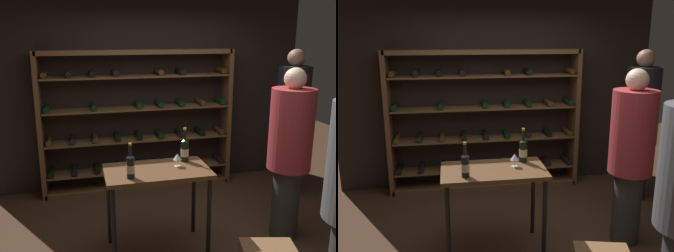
{
  "view_description": "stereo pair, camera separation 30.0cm",
  "coord_description": "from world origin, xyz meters",
  "views": [
    {
      "loc": [
        -1.01,
        -3.26,
        2.17
      ],
      "look_at": [
        -0.15,
        0.22,
        1.27
      ],
      "focal_mm": 39.43,
      "sensor_mm": 36.0,
      "label": 1
    },
    {
      "loc": [
        -0.72,
        -3.32,
        2.17
      ],
      "look_at": [
        -0.15,
        0.22,
        1.27
      ],
      "focal_mm": 39.43,
      "sensor_mm": 36.0,
      "label": 2
    }
  ],
  "objects": [
    {
      "name": "person_guest_blue_shirt",
      "position": [
        1.74,
        0.99,
        1.1
      ],
      "size": [
        0.42,
        0.42,
        1.98
      ],
      "rotation": [
        0.0,
        0.0,
        2.13
      ],
      "color": "#262626",
      "rests_on": "ground"
    },
    {
      "name": "wine_bottle_gold_foil",
      "position": [
        0.03,
        0.23,
        1.0
      ],
      "size": [
        0.08,
        0.08,
        0.36
      ],
      "color": "black",
      "rests_on": "tasting_table"
    },
    {
      "name": "back_wall",
      "position": [
        0.0,
        1.9,
        1.43
      ],
      "size": [
        4.51,
        0.1,
        2.87
      ],
      "primitive_type": "cube",
      "color": "black",
      "rests_on": "ground"
    },
    {
      "name": "tasting_table",
      "position": [
        -0.3,
        0.07,
        0.76
      ],
      "size": [
        1.03,
        0.59,
        0.88
      ],
      "color": "brown",
      "rests_on": "ground"
    },
    {
      "name": "wine_rack",
      "position": [
        -0.21,
        1.69,
        0.97
      ],
      "size": [
        2.66,
        0.32,
        1.96
      ],
      "color": "brown",
      "rests_on": "ground"
    },
    {
      "name": "person_bystander_dark_jacket",
      "position": [
        1.11,
        0.0,
        1.01
      ],
      "size": [
        0.46,
        0.45,
        1.84
      ],
      "rotation": [
        0.0,
        0.0,
        -1.4
      ],
      "color": "#2F2F2F",
      "rests_on": "ground"
    },
    {
      "name": "ground_plane",
      "position": [
        0.0,
        0.0,
        0.0
      ],
      "size": [
        9.8,
        9.8,
        0.0
      ],
      "primitive_type": "plane",
      "color": "#472D1E"
    },
    {
      "name": "wine_bottle_black_capsule",
      "position": [
        -0.58,
        -0.1,
        0.99
      ],
      "size": [
        0.08,
        0.08,
        0.34
      ],
      "color": "black",
      "rests_on": "tasting_table"
    },
    {
      "name": "wine_glass_stemmed_right",
      "position": [
        -0.08,
        0.1,
        0.97
      ],
      "size": [
        0.08,
        0.08,
        0.13
      ],
      "color": "silver",
      "rests_on": "tasting_table"
    }
  ]
}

